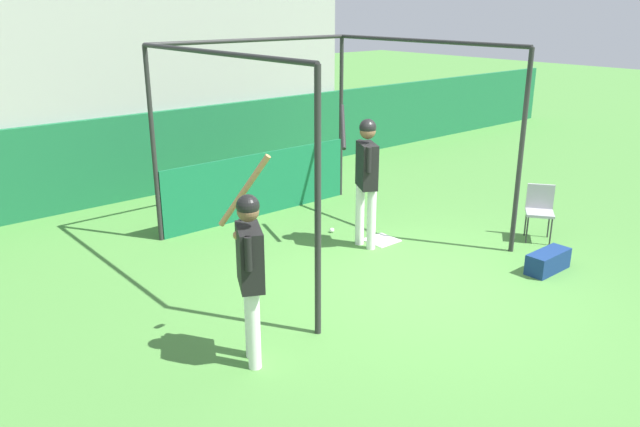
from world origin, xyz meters
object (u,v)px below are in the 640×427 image
object	(u,v)px
player_batter	(366,170)
equipment_bag	(548,261)
baseball	(332,230)
player_waiting	(250,263)
folding_chair	(540,206)

from	to	relation	value
player_batter	equipment_bag	size ratio (longest dim) A/B	2.90
equipment_bag	baseball	distance (m)	3.26
player_waiting	equipment_bag	xyz separation A→B (m)	(4.31, -0.71, -0.93)
player_waiting	baseball	size ratio (longest dim) A/B	28.07
equipment_bag	folding_chair	bearing A→B (deg)	37.81
player_waiting	folding_chair	xyz separation A→B (m)	(5.31, 0.06, -0.56)
player_waiting	folding_chair	size ratio (longest dim) A/B	2.47
equipment_bag	baseball	xyz separation A→B (m)	(-1.24, 3.01, -0.10)
player_batter	player_waiting	xyz separation A→B (m)	(-3.06, -1.54, -0.10)
player_batter	equipment_bag	xyz separation A→B (m)	(1.25, -2.26, -1.04)
player_waiting	equipment_bag	world-z (taller)	player_waiting
folding_chair	equipment_bag	world-z (taller)	folding_chair
folding_chair	equipment_bag	size ratio (longest dim) A/B	1.20
equipment_bag	baseball	size ratio (longest dim) A/B	9.46
player_batter	equipment_bag	bearing A→B (deg)	-121.41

